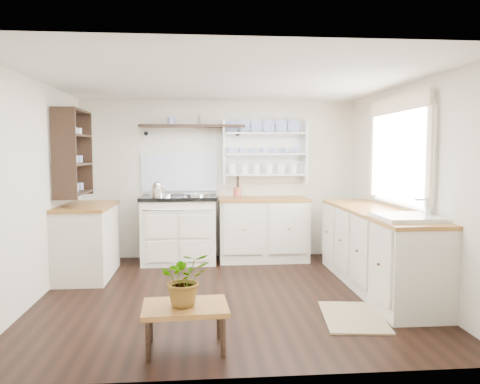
# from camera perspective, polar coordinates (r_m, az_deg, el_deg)

# --- Properties ---
(floor) EXTENTS (4.00, 3.80, 0.01)m
(floor) POSITION_cam_1_polar(r_m,az_deg,el_deg) (5.23, -1.48, -12.36)
(floor) COLOR black
(floor) RESTS_ON ground
(wall_back) EXTENTS (4.00, 0.02, 2.30)m
(wall_back) POSITION_cam_1_polar(r_m,az_deg,el_deg) (6.90, -2.45, 1.57)
(wall_back) COLOR beige
(wall_back) RESTS_ON ground
(wall_right) EXTENTS (0.02, 3.80, 2.30)m
(wall_right) POSITION_cam_1_polar(r_m,az_deg,el_deg) (5.50, 19.77, 0.44)
(wall_right) COLOR beige
(wall_right) RESTS_ON ground
(wall_left) EXTENTS (0.02, 3.80, 2.30)m
(wall_left) POSITION_cam_1_polar(r_m,az_deg,el_deg) (5.28, -23.72, 0.14)
(wall_left) COLOR beige
(wall_left) RESTS_ON ground
(ceiling) EXTENTS (4.00, 3.80, 0.01)m
(ceiling) POSITION_cam_1_polar(r_m,az_deg,el_deg) (5.05, -1.54, 13.44)
(ceiling) COLOR white
(ceiling) RESTS_ON wall_back
(window) EXTENTS (0.08, 1.55, 1.22)m
(window) POSITION_cam_1_polar(r_m,az_deg,el_deg) (5.60, 18.78, 4.79)
(window) COLOR white
(window) RESTS_ON wall_right
(aga_cooker) EXTENTS (1.05, 0.73, 0.97)m
(aga_cooker) POSITION_cam_1_polar(r_m,az_deg,el_deg) (6.65, -7.45, -4.42)
(aga_cooker) COLOR white
(aga_cooker) RESTS_ON floor
(back_cabinets) EXTENTS (1.27, 0.63, 0.90)m
(back_cabinets) POSITION_cam_1_polar(r_m,az_deg,el_deg) (6.73, 2.81, -4.42)
(back_cabinets) COLOR beige
(back_cabinets) RESTS_ON floor
(right_cabinets) EXTENTS (0.62, 2.43, 0.90)m
(right_cabinets) POSITION_cam_1_polar(r_m,az_deg,el_deg) (5.57, 16.31, -6.59)
(right_cabinets) COLOR beige
(right_cabinets) RESTS_ON floor
(belfast_sink) EXTENTS (0.55, 0.60, 0.45)m
(belfast_sink) POSITION_cam_1_polar(r_m,az_deg,el_deg) (4.83, 19.63, -4.32)
(belfast_sink) COLOR white
(belfast_sink) RESTS_ON right_cabinets
(left_cabinets) EXTENTS (0.62, 1.13, 0.90)m
(left_cabinets) POSITION_cam_1_polar(r_m,az_deg,el_deg) (6.14, -18.13, -5.56)
(left_cabinets) COLOR beige
(left_cabinets) RESTS_ON floor
(plate_rack) EXTENTS (1.20, 0.22, 0.90)m
(plate_rack) POSITION_cam_1_polar(r_m,az_deg,el_deg) (6.91, 2.96, 4.94)
(plate_rack) COLOR white
(plate_rack) RESTS_ON wall_back
(high_shelf) EXTENTS (1.50, 0.29, 0.16)m
(high_shelf) POSITION_cam_1_polar(r_m,az_deg,el_deg) (6.77, -5.85, 7.91)
(high_shelf) COLOR black
(high_shelf) RESTS_ON wall_back
(left_shelving) EXTENTS (0.28, 0.80, 1.05)m
(left_shelving) POSITION_cam_1_polar(r_m,az_deg,el_deg) (6.08, -19.69, 4.61)
(left_shelving) COLOR black
(left_shelving) RESTS_ON wall_left
(kettle) EXTENTS (0.18, 0.18, 0.22)m
(kettle) POSITION_cam_1_polar(r_m,az_deg,el_deg) (6.48, -10.02, 0.30)
(kettle) COLOR silver
(kettle) RESTS_ON aga_cooker
(utensil_crock) EXTENTS (0.11, 0.11, 0.13)m
(utensil_crock) POSITION_cam_1_polar(r_m,az_deg,el_deg) (6.71, -0.34, -0.01)
(utensil_crock) COLOR #AA4B3E
(utensil_crock) RESTS_ON back_cabinets
(center_table) EXTENTS (0.68, 0.50, 0.36)m
(center_table) POSITION_cam_1_polar(r_m,az_deg,el_deg) (3.79, -6.69, -14.18)
(center_table) COLOR brown
(center_table) RESTS_ON floor
(potted_plant) EXTENTS (0.44, 0.40, 0.42)m
(potted_plant) POSITION_cam_1_polar(r_m,az_deg,el_deg) (3.72, -6.73, -10.43)
(potted_plant) COLOR #3F7233
(potted_plant) RESTS_ON center_table
(floor_rug) EXTENTS (0.66, 0.91, 0.02)m
(floor_rug) POSITION_cam_1_polar(r_m,az_deg,el_deg) (4.66, 13.63, -14.58)
(floor_rug) COLOR olive
(floor_rug) RESTS_ON floor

